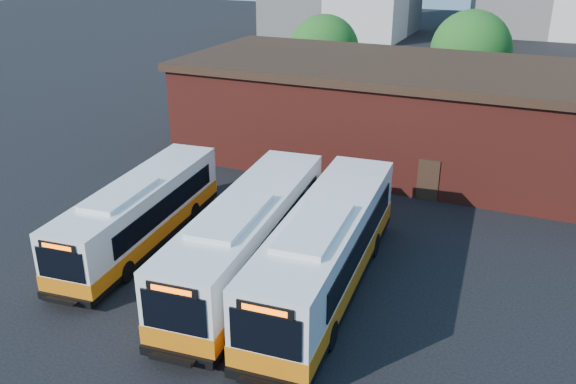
% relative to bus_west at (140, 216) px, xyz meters
% --- Properties ---
extents(ground, '(220.00, 220.00, 0.00)m').
position_rel_bus_west_xyz_m(ground, '(8.47, -3.18, -1.51)').
color(ground, black).
extents(bus_west, '(3.65, 12.38, 3.33)m').
position_rel_bus_west_xyz_m(bus_west, '(0.00, 0.00, 0.00)').
color(bus_west, white).
rests_on(bus_west, ground).
extents(bus_midwest, '(4.03, 13.88, 3.73)m').
position_rel_bus_west_xyz_m(bus_midwest, '(6.05, -0.57, 0.18)').
color(bus_midwest, white).
rests_on(bus_midwest, ground).
extents(bus_mideast, '(3.82, 14.11, 3.80)m').
position_rel_bus_west_xyz_m(bus_mideast, '(9.50, -0.33, 0.21)').
color(bus_mideast, white).
rests_on(bus_mideast, ground).
extents(depot_building, '(28.60, 12.60, 6.40)m').
position_rel_bus_west_xyz_m(depot_building, '(8.47, 16.82, 1.75)').
color(depot_building, maroon).
rests_on(depot_building, ground).
extents(tree_west, '(6.00, 6.00, 7.65)m').
position_rel_bus_west_xyz_m(tree_west, '(-1.53, 28.82, 3.13)').
color(tree_west, '#382314').
rests_on(tree_west, ground).
extents(tree_mid, '(6.56, 6.56, 8.36)m').
position_rel_bus_west_xyz_m(tree_mid, '(10.47, 30.82, 3.57)').
color(tree_mid, '#382314').
rests_on(tree_mid, ground).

